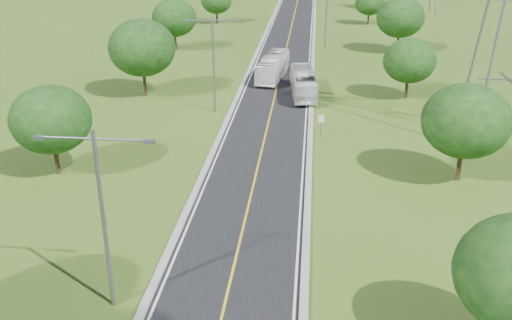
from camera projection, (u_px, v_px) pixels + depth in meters
The scene contains 18 objects.
ground at pixel (280, 76), 74.12m from camera, with size 260.00×260.00×0.00m, color #385A19.
road at pixel (282, 65), 79.58m from camera, with size 8.00×150.00×0.06m, color black.
curb_left at pixel (252, 64), 79.94m from camera, with size 0.50×150.00×0.22m, color gray.
curb_right at pixel (313, 65), 79.16m from camera, with size 0.50×150.00×0.22m, color gray.
speed_limit_sign at pixel (321, 123), 52.89m from camera, with size 0.55×0.09×2.40m.
streetlight_near_left at pixel (102, 207), 28.46m from camera, with size 5.90×0.25×10.00m.
streetlight_mid_left at pixel (213, 56), 58.61m from camera, with size 5.90×0.25×10.00m.
streetlight_far_right at pixel (326, 9), 87.65m from camera, with size 5.90×0.25×10.00m.
tree_lb at pixel (51, 120), 44.51m from camera, with size 6.30×6.30×7.33m.
tree_lc at pixel (142, 48), 64.15m from camera, with size 7.56×7.56×8.79m.
tree_ld at pixel (174, 18), 86.51m from camera, with size 6.72×6.72×7.82m.
tree_le at pixel (216, 0), 108.45m from camera, with size 5.88×5.88×6.84m.
tree_rb at pixel (466, 121), 43.27m from camera, with size 6.72×6.72×7.82m.
tree_rc at pixel (410, 61), 63.71m from camera, with size 5.88×5.88×6.84m.
tree_rd at pixel (400, 17), 85.08m from camera, with size 7.14×7.14×8.30m.
tree_re at pixel (370, 3), 107.73m from camera, with size 5.46×5.46×6.35m.
bus_outbound at pixel (303, 83), 65.77m from camera, with size 2.47×10.54×2.94m, color silver.
bus_inbound at pixel (273, 67), 72.57m from camera, with size 2.52×10.79×3.00m, color white.
Camera 1 is at (4.19, -12.31, 19.37)m, focal length 40.00 mm.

